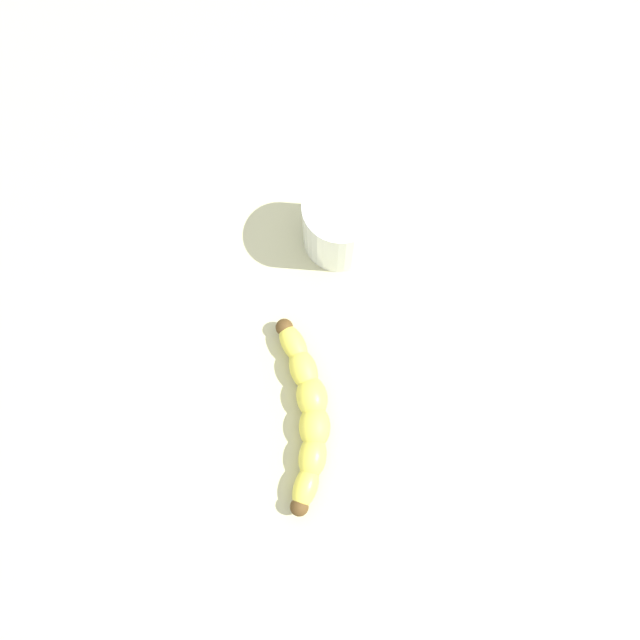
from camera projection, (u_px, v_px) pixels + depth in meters
The scene contains 3 objects.
wooden_tabletop at pixel (309, 302), 80.69cm from camera, with size 120.00×120.00×3.00cm, color #C4C290.
banana at pixel (307, 412), 73.99cm from camera, with size 21.76×7.34×3.49cm.
smoothie_glass at pixel (340, 224), 76.95cm from camera, with size 8.60×8.60×9.31cm.
Camera 1 is at (22.90, 2.71, 78.87)cm, focal length 37.44 mm.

